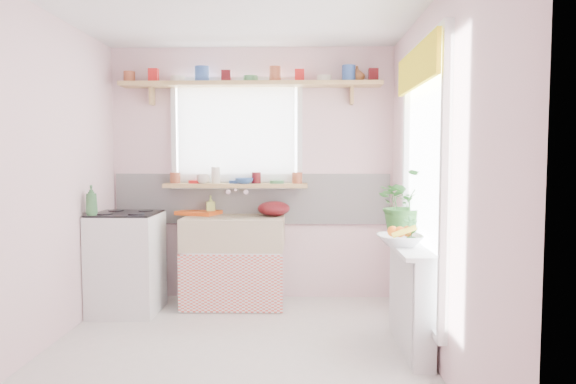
{
  "coord_description": "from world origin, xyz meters",
  "views": [
    {
      "loc": [
        0.49,
        -3.53,
        1.43
      ],
      "look_at": [
        0.38,
        0.55,
        1.14
      ],
      "focal_mm": 32.0,
      "sensor_mm": 36.0,
      "label": 1
    }
  ],
  "objects": [
    {
      "name": "room",
      "position": [
        0.66,
        0.86,
        1.37
      ],
      "size": [
        3.2,
        3.2,
        3.2
      ],
      "color": "beige",
      "rests_on": "ground"
    },
    {
      "name": "sink_unit",
      "position": [
        -0.15,
        1.29,
        0.43
      ],
      "size": [
        0.95,
        0.65,
        1.11
      ],
      "color": "white",
      "rests_on": "ground"
    },
    {
      "name": "cooker",
      "position": [
        -1.1,
        1.05,
        0.46
      ],
      "size": [
        0.58,
        0.58,
        0.93
      ],
      "color": "white",
      "rests_on": "ground"
    },
    {
      "name": "radiator_ledge",
      "position": [
        1.3,
        0.2,
        0.4
      ],
      "size": [
        0.22,
        0.95,
        0.78
      ],
      "color": "white",
      "rests_on": "ground"
    },
    {
      "name": "windowsill",
      "position": [
        -0.15,
        1.48,
        1.14
      ],
      "size": [
        1.4,
        0.22,
        0.04
      ],
      "primitive_type": "cube",
      "color": "tan",
      "rests_on": "room"
    },
    {
      "name": "pine_shelf",
      "position": [
        0.0,
        1.47,
        2.12
      ],
      "size": [
        2.52,
        0.24,
        0.04
      ],
      "primitive_type": "cube",
      "color": "tan",
      "rests_on": "room"
    },
    {
      "name": "shelf_crockery",
      "position": [
        -0.0,
        1.47,
        2.2
      ],
      "size": [
        2.47,
        0.11,
        0.12
      ],
      "color": "#A55133",
      "rests_on": "pine_shelf"
    },
    {
      "name": "sill_crockery",
      "position": [
        -0.17,
        1.48,
        1.22
      ],
      "size": [
        1.35,
        0.11,
        0.12
      ],
      "color": "#A55133",
      "rests_on": "windowsill"
    },
    {
      "name": "dish_tray",
      "position": [
        -0.53,
        1.5,
        0.87
      ],
      "size": [
        0.46,
        0.4,
        0.04
      ],
      "primitive_type": "cube",
      "rotation": [
        0.0,
        0.0,
        -0.33
      ],
      "color": "#E85414",
      "rests_on": "sink_unit"
    },
    {
      "name": "colander",
      "position": [
        0.22,
        1.4,
        0.92
      ],
      "size": [
        0.37,
        0.37,
        0.14
      ],
      "primitive_type": "ellipsoid",
      "rotation": [
        0.0,
        0.0,
        -0.21
      ],
      "color": "#550E14",
      "rests_on": "sink_unit"
    },
    {
      "name": "jade_plant",
      "position": [
        1.33,
        0.6,
        1.05
      ],
      "size": [
        0.56,
        0.5,
        0.55
      ],
      "primitive_type": "imported",
      "rotation": [
        0.0,
        0.0,
        0.17
      ],
      "color": "#2E6829",
      "rests_on": "radiator_ledge"
    },
    {
      "name": "fruit_bowl",
      "position": [
        1.21,
        0.19,
        0.82
      ],
      "size": [
        0.33,
        0.33,
        0.08
      ],
      "primitive_type": "imported",
      "rotation": [
        0.0,
        0.0,
        0.0
      ],
      "color": "silver",
      "rests_on": "radiator_ledge"
    },
    {
      "name": "herb_pot",
      "position": [
        1.29,
        0.19,
        0.89
      ],
      "size": [
        0.14,
        0.11,
        0.22
      ],
      "primitive_type": "imported",
      "rotation": [
        0.0,
        0.0,
        0.34
      ],
      "color": "#27632A",
      "rests_on": "radiator_ledge"
    },
    {
      "name": "soap_bottle_sink",
      "position": [
        -0.41,
        1.5,
        0.94
      ],
      "size": [
        0.1,
        0.1,
        0.19
      ],
      "primitive_type": "imported",
      "rotation": [
        0.0,
        0.0,
        0.21
      ],
      "color": "#B8CB5A",
      "rests_on": "sink_unit"
    },
    {
      "name": "sill_cup",
      "position": [
        -0.47,
        1.42,
        1.2
      ],
      "size": [
        0.14,
        0.14,
        0.09
      ],
      "primitive_type": "imported",
      "rotation": [
        0.0,
        0.0,
        0.31
      ],
      "color": "beige",
      "rests_on": "windowsill"
    },
    {
      "name": "sill_bowl",
      "position": [
        -0.06,
        1.42,
        1.19
      ],
      "size": [
        0.23,
        0.23,
        0.05
      ],
      "primitive_type": "imported",
      "rotation": [
        0.0,
        0.0,
        -0.36
      ],
      "color": "#305A9D",
      "rests_on": "windowsill"
    },
    {
      "name": "shelf_vase",
      "position": [
        1.03,
        1.53,
        2.22
      ],
      "size": [
        0.16,
        0.16,
        0.16
      ],
      "primitive_type": "imported",
      "rotation": [
        0.0,
        0.0,
        -0.03
      ],
      "color": "#93572D",
      "rests_on": "pine_shelf"
    },
    {
      "name": "cooker_bottle",
      "position": [
        -1.32,
        0.83,
        1.05
      ],
      "size": [
        0.13,
        0.13,
        0.26
      ],
      "primitive_type": "imported",
      "rotation": [
        0.0,
        0.0,
        0.43
      ],
      "color": "#38703E",
      "rests_on": "cooker"
    },
    {
      "name": "fruit",
      "position": [
        1.22,
        0.2,
        0.88
      ],
      "size": [
        0.2,
        0.14,
        0.1
      ],
      "color": "orange",
      "rests_on": "fruit_bowl"
    }
  ]
}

